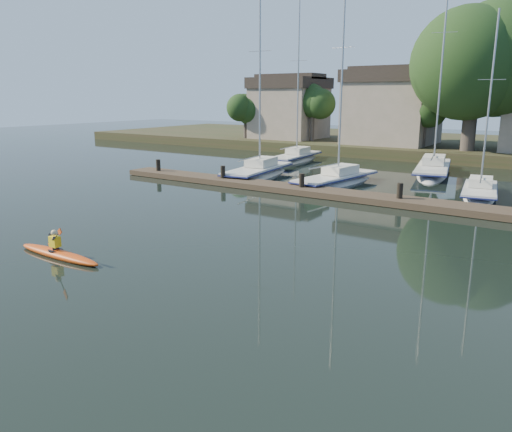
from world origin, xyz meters
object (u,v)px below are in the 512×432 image
Objects in this scene: sailboat_5 at (295,163)px; sailboat_3 at (479,199)px; sailboat_1 at (258,179)px; sailboat_6 at (432,176)px; kayak at (58,252)px; sailboat_2 at (336,187)px; dock at (348,195)px.

sailboat_3 is at bearing -30.56° from sailboat_5.
sailboat_1 reaches higher than sailboat_5.
kayak is at bearing -113.72° from sailboat_6.
kayak is 19.89m from sailboat_2.
sailboat_1 is at bearing -171.06° from sailboat_2.
sailboat_1 is at bearing 174.99° from sailboat_3.
sailboat_1 is 1.32× the size of sailboat_3.
sailboat_6 reaches higher than sailboat_1.
dock is 1.96× the size of sailboat_6.
kayak is 0.29× the size of sailboat_5.
sailboat_2 is 12.17m from sailboat_5.
sailboat_2 reaches higher than dock.
sailboat_3 is 18.80m from sailboat_5.
sailboat_6 is at bearing 77.81° from kayak.
sailboat_2 reaches higher than sailboat_5.
dock is at bearing -49.30° from sailboat_2.
sailboat_2 is (-2.64, 4.04, -0.39)m from dock.
sailboat_5 is (-16.98, 8.07, -0.02)m from sailboat_3.
sailboat_1 is (-4.37, 19.66, -0.38)m from kayak.
kayak is 28.64m from sailboat_6.
sailboat_6 is (10.24, 8.37, 0.00)m from sailboat_1.
sailboat_3 is 8.68m from sailboat_6.
dock is at bearing -108.71° from sailboat_6.
sailboat_1 is (-8.77, 3.89, -0.41)m from dock.
dock is 4.84m from sailboat_2.
sailboat_2 is at bearing -128.40° from sailboat_6.
sailboat_6 is (1.47, 12.26, -0.41)m from dock.
sailboat_1 reaches higher than sailboat_3.
sailboat_6 is at bearing 83.18° from dock.
dock is 2.27× the size of sailboat_5.
sailboat_6 is (5.87, 28.03, -0.37)m from kayak.
kayak is 0.38× the size of sailboat_3.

